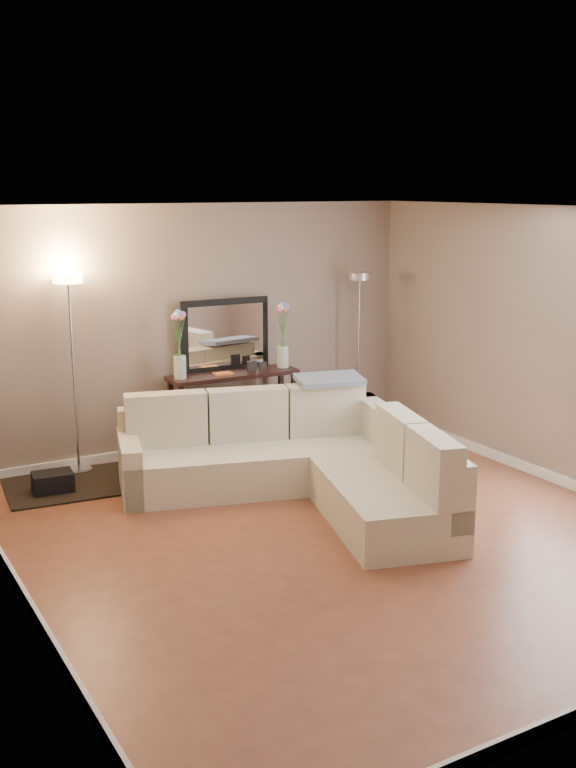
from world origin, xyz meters
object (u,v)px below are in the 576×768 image
floor_lamp_unlit (359,320)px  sectional_sofa (301,462)px  console_table (226,408)px  floor_lamp_lit (71,334)px

floor_lamp_unlit → sectional_sofa: bearing=-137.5°
console_table → floor_lamp_lit: bearing=174.3°
console_table → floor_lamp_unlit: 1.85m
sectional_sofa → console_table: 1.54m
console_table → floor_lamp_lit: 1.80m
floor_lamp_unlit → floor_lamp_lit: bearing=176.9°
sectional_sofa → console_table: (-0.01, 1.53, 0.15)m
sectional_sofa → floor_lamp_lit: 2.53m
console_table → floor_lamp_unlit: bearing=-0.6°
floor_lamp_lit → floor_lamp_unlit: floor_lamp_lit is taller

